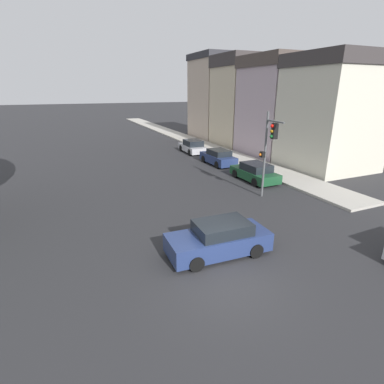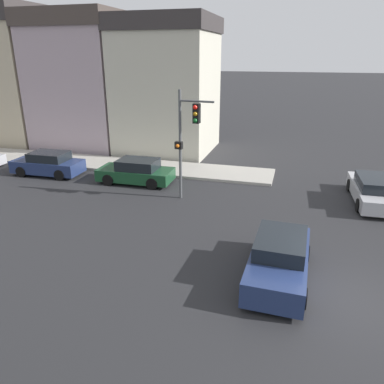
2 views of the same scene
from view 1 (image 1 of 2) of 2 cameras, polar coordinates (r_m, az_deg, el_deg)
name	(u,v)px [view 1 (image 1 of 2)]	position (r m, az deg, el deg)	size (l,w,h in m)	color
ground_plane	(230,282)	(11.36, 7.26, -16.69)	(300.00, 300.00, 0.00)	#28282B
sidewalk_strip	(180,137)	(44.17, -2.29, 10.50)	(2.97, 60.00, 0.16)	#ADA89E
rowhouse_backdrop	(260,103)	(36.06, 12.85, 16.24)	(8.24, 26.67, 11.15)	beige
traffic_signal	(269,144)	(18.78, 14.39, 8.86)	(0.49, 1.88, 5.35)	#515456
crossing_car_0	(219,239)	(12.67, 5.16, -8.93)	(4.34, 1.99, 1.44)	navy
parked_car_0	(255,172)	(23.13, 11.88, 3.67)	(1.97, 4.19, 1.36)	#194728
parked_car_1	(218,157)	(27.79, 5.01, 6.60)	(1.90, 4.18, 1.39)	navy
parked_car_2	(193,147)	(33.01, 0.14, 8.64)	(2.03, 4.32, 1.40)	#B7B7BC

